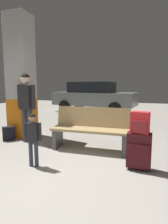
{
  "coord_description": "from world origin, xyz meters",
  "views": [
    {
      "loc": [
        1.24,
        -2.1,
        1.35
      ],
      "look_at": [
        0.15,
        1.3,
        0.85
      ],
      "focal_mm": 30.64,
      "sensor_mm": 36.0,
      "label": 1
    }
  ],
  "objects": [
    {
      "name": "structural_pillar",
      "position": [
        -1.82,
        2.15,
        1.54
      ],
      "size": [
        0.57,
        0.57,
        3.1
      ],
      "color": "orange",
      "rests_on": "ground_plane"
    },
    {
      "name": "backpack_bright",
      "position": [
        1.18,
        0.96,
        0.77
      ],
      "size": [
        0.3,
        0.23,
        0.34
      ],
      "color": "red",
      "rests_on": "suitcase"
    },
    {
      "name": "bench",
      "position": [
        0.18,
        1.67,
        0.44
      ],
      "size": [
        1.61,
        0.55,
        0.89
      ],
      "color": "tan",
      "rests_on": "ground_plane"
    },
    {
      "name": "parked_car_far",
      "position": [
        -1.23,
        7.34,
        0.81
      ],
      "size": [
        4.29,
        2.22,
        1.51
      ],
      "color": "slate",
      "rests_on": "ground_plane"
    },
    {
      "name": "child",
      "position": [
        -0.5,
        0.56,
        0.55
      ],
      "size": [
        0.3,
        0.18,
        0.9
      ],
      "color": "#33384C",
      "rests_on": "ground_plane"
    },
    {
      "name": "adult",
      "position": [
        -1.39,
        1.72,
        1.0
      ],
      "size": [
        0.54,
        0.26,
        1.62
      ],
      "color": "#38383D",
      "rests_on": "ground_plane"
    },
    {
      "name": "ground_plane",
      "position": [
        0.0,
        4.0,
        -0.05
      ],
      "size": [
        18.0,
        18.0,
        0.1
      ],
      "primitive_type": "cube",
      "color": "gray"
    },
    {
      "name": "backpack_dark_floor",
      "position": [
        -1.93,
        1.71,
        0.17
      ],
      "size": [
        0.32,
        0.31,
        0.34
      ],
      "color": "black",
      "rests_on": "ground_plane"
    },
    {
      "name": "suitcase",
      "position": [
        1.18,
        0.96,
        0.32
      ],
      "size": [
        0.39,
        0.24,
        0.6
      ],
      "color": "#471419",
      "rests_on": "ground_plane"
    }
  ]
}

